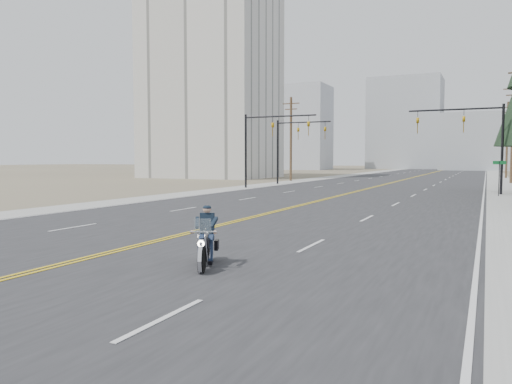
{
  "coord_description": "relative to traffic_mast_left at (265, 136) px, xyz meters",
  "views": [
    {
      "loc": [
        9.97,
        -10.91,
        2.76
      ],
      "look_at": [
        2.61,
        4.97,
        1.6
      ],
      "focal_mm": 35.0,
      "sensor_mm": 36.0,
      "label": 1
    }
  ],
  "objects": [
    {
      "name": "ground_plane",
      "position": [
        8.98,
        -32.0,
        -4.94
      ],
      "size": [
        400.0,
        400.0,
        0.0
      ],
      "primitive_type": "plane",
      "color": "#776D56",
      "rests_on": "ground"
    },
    {
      "name": "road",
      "position": [
        8.98,
        38.0,
        -4.93
      ],
      "size": [
        20.0,
        200.0,
        0.01
      ],
      "primitive_type": "cube",
      "color": "#303033",
      "rests_on": "ground"
    },
    {
      "name": "sidewalk_left",
      "position": [
        -2.52,
        38.0,
        -4.93
      ],
      "size": [
        3.0,
        200.0,
        0.01
      ],
      "primitive_type": "cube",
      "color": "#A5A5A0",
      "rests_on": "ground"
    },
    {
      "name": "sidewalk_right",
      "position": [
        20.48,
        38.0,
        -4.93
      ],
      "size": [
        3.0,
        200.0,
        0.01
      ],
      "primitive_type": "cube",
      "color": "#A5A5A0",
      "rests_on": "ground"
    },
    {
      "name": "traffic_mast_left",
      "position": [
        0.0,
        0.0,
        0.0
      ],
      "size": [
        7.1,
        0.26,
        7.0
      ],
      "color": "black",
      "rests_on": "ground"
    },
    {
      "name": "traffic_mast_right",
      "position": [
        17.95,
        0.0,
        0.0
      ],
      "size": [
        7.1,
        0.26,
        7.0
      ],
      "color": "black",
      "rests_on": "ground"
    },
    {
      "name": "traffic_mast_far",
      "position": [
        -0.33,
        8.0,
        -0.06
      ],
      "size": [
        6.1,
        0.26,
        7.0
      ],
      "color": "black",
      "rests_on": "ground"
    },
    {
      "name": "street_sign",
      "position": [
        19.78,
        -2.0,
        -3.13
      ],
      "size": [
        0.9,
        0.06,
        2.62
      ],
      "color": "black",
      "rests_on": "ground"
    },
    {
      "name": "utility_pole_e",
      "position": [
        21.48,
        38.0,
        0.79
      ],
      "size": [
        2.2,
        0.3,
        11.0
      ],
      "color": "brown",
      "rests_on": "ground"
    },
    {
      "name": "utility_pole_left",
      "position": [
        -3.52,
        16.0,
        0.54
      ],
      "size": [
        2.2,
        0.3,
        10.5
      ],
      "color": "brown",
      "rests_on": "ground"
    },
    {
      "name": "apartment_block",
      "position": [
        -19.02,
        23.0,
        10.06
      ],
      "size": [
        18.0,
        14.0,
        30.0
      ],
      "primitive_type": "cube",
      "color": "silver",
      "rests_on": "ground"
    },
    {
      "name": "haze_bldg_a",
      "position": [
        -26.02,
        83.0,
        6.06
      ],
      "size": [
        14.0,
        12.0,
        22.0
      ],
      "primitive_type": "cube",
      "color": "#B7BCC6",
      "rests_on": "ground"
    },
    {
      "name": "haze_bldg_b",
      "position": [
        16.98,
        93.0,
        2.06
      ],
      "size": [
        18.0,
        14.0,
        14.0
      ],
      "primitive_type": "cube",
      "color": "#ADB2B7",
      "rests_on": "ground"
    },
    {
      "name": "haze_bldg_d",
      "position": [
        -3.02,
        108.0,
        8.06
      ],
      "size": [
        20.0,
        15.0,
        26.0
      ],
      "primitive_type": "cube",
      "color": "#ADB2B7",
      "rests_on": "ground"
    },
    {
      "name": "haze_bldg_f",
      "position": [
        -41.02,
        98.0,
        3.06
      ],
      "size": [
        12.0,
        12.0,
        16.0
      ],
      "primitive_type": "cube",
      "color": "#ADB2B7",
      "rests_on": "ground"
    },
    {
      "name": "motorcyclist",
      "position": [
        12.49,
        -32.03,
        -4.15
      ],
      "size": [
        1.57,
        2.18,
        1.57
      ],
      "primitive_type": null,
      "rotation": [
        0.0,
        0.0,
        3.54
      ],
      "color": "black",
      "rests_on": "ground"
    }
  ]
}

